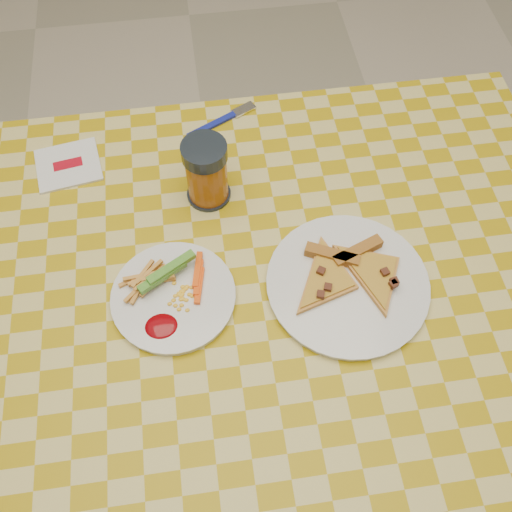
# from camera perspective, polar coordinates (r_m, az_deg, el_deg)

# --- Properties ---
(ground) EXTENTS (8.00, 8.00, 0.00)m
(ground) POSITION_cam_1_polar(r_m,az_deg,el_deg) (1.67, -1.62, -15.40)
(ground) COLOR beige
(ground) RESTS_ON ground
(table) EXTENTS (1.28, 0.88, 0.76)m
(table) POSITION_cam_1_polar(r_m,az_deg,el_deg) (1.03, -2.55, -5.02)
(table) COLOR white
(table) RESTS_ON ground
(plate_left) EXTENTS (0.23, 0.23, 0.01)m
(plate_left) POSITION_cam_1_polar(r_m,az_deg,el_deg) (0.95, -8.23, -4.11)
(plate_left) COLOR silver
(plate_left) RESTS_ON table
(plate_right) EXTENTS (0.34, 0.34, 0.01)m
(plate_right) POSITION_cam_1_polar(r_m,az_deg,el_deg) (0.97, 9.12, -2.84)
(plate_right) COLOR silver
(plate_right) RESTS_ON table
(fries_veggies) EXTENTS (0.16, 0.15, 0.04)m
(fries_veggies) POSITION_cam_1_polar(r_m,az_deg,el_deg) (0.95, -8.92, -2.96)
(fries_veggies) COLOR gold
(fries_veggies) RESTS_ON plate_left
(pizza_slices) EXTENTS (0.25, 0.21, 0.02)m
(pizza_slices) POSITION_cam_1_polar(r_m,az_deg,el_deg) (0.96, 9.23, -1.72)
(pizza_slices) COLOR gold
(pizza_slices) RESTS_ON plate_right
(drink_glass) EXTENTS (0.08, 0.08, 0.13)m
(drink_glass) POSITION_cam_1_polar(r_m,az_deg,el_deg) (1.02, -4.97, 8.33)
(drink_glass) COLOR black
(drink_glass) RESTS_ON table
(napkin) EXTENTS (0.13, 0.13, 0.01)m
(napkin) POSITION_cam_1_polar(r_m,az_deg,el_deg) (1.16, -18.26, 8.64)
(napkin) COLOR silver
(napkin) RESTS_ON table
(fork) EXTENTS (0.15, 0.09, 0.01)m
(fork) POSITION_cam_1_polar(r_m,az_deg,el_deg) (1.18, -3.38, 13.44)
(fork) COLOR navy
(fork) RESTS_ON table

